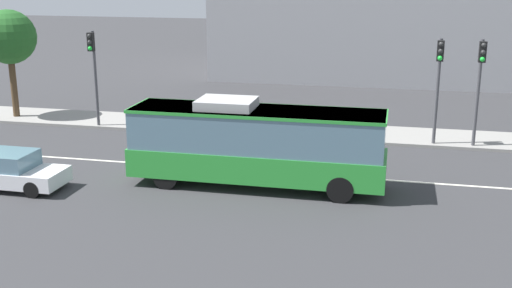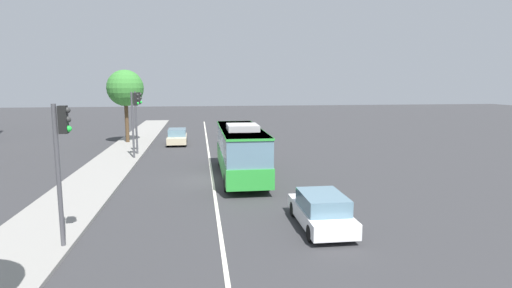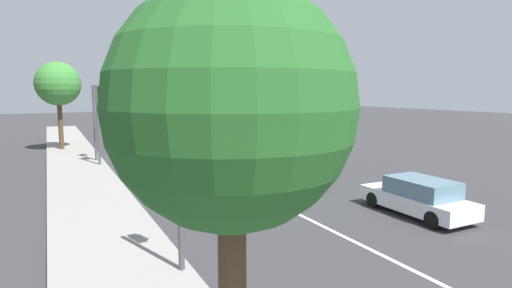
{
  "view_description": "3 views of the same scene",
  "coord_description": "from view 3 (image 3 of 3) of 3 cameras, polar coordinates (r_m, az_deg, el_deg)",
  "views": [
    {
      "loc": [
        5.78,
        -25.15,
        8.38
      ],
      "look_at": [
        0.55,
        -1.76,
        1.71
      ],
      "focal_mm": 44.68,
      "sensor_mm": 36.0,
      "label": 1
    },
    {
      "loc": [
        -24.71,
        0.74,
        5.92
      ],
      "look_at": [
        2.91,
        -3.08,
        1.74
      ],
      "focal_mm": 28.95,
      "sensor_mm": 36.0,
      "label": 2
    },
    {
      "loc": [
        -19.91,
        8.58,
        4.85
      ],
      "look_at": [
        0.72,
        -1.95,
        1.81
      ],
      "focal_mm": 28.66,
      "sensor_mm": 36.0,
      "label": 3
    }
  ],
  "objects": [
    {
      "name": "lane_centre_line",
      "position": [
        22.22,
        -3.65,
        -5.14
      ],
      "size": [
        76.0,
        0.16,
        0.01
      ],
      "primitive_type": "cube",
      "color": "silver",
      "rests_on": "ground_plane"
    },
    {
      "name": "traffic_light_far_corner",
      "position": [
        29.62,
        -21.39,
        4.47
      ],
      "size": [
        0.32,
        0.62,
        5.2
      ],
      "rotation": [
        0.0,
        0.0,
        -1.55
      ],
      "color": "#47474C",
      "rests_on": "ground_plane"
    },
    {
      "name": "sidewalk_kerb",
      "position": [
        20.53,
        -22.27,
        -6.56
      ],
      "size": [
        80.0,
        3.48,
        0.14
      ],
      "primitive_type": "cube",
      "color": "gray",
      "rests_on": "ground_plane"
    },
    {
      "name": "sedan_beige",
      "position": [
        36.07,
        -17.75,
        0.55
      ],
      "size": [
        4.52,
        1.87,
        1.46
      ],
      "rotation": [
        0.0,
        0.0,
        3.15
      ],
      "color": "#C6B793",
      "rests_on": "ground_plane"
    },
    {
      "name": "traffic_light_near_corner",
      "position": [
        10.62,
        -9.97,
        0.4
      ],
      "size": [
        0.33,
        0.62,
        5.2
      ],
      "rotation": [
        0.0,
        0.0,
        -1.52
      ],
      "color": "#47474C",
      "rests_on": "ground_plane"
    },
    {
      "name": "traffic_light_mid_block",
      "position": [
        27.79,
        -20.98,
        4.32
      ],
      "size": [
        0.33,
        0.62,
        5.2
      ],
      "rotation": [
        0.0,
        0.0,
        -1.61
      ],
      "color": "#47474C",
      "rests_on": "ground_plane"
    },
    {
      "name": "ground_plane",
      "position": [
        22.22,
        -3.65,
        -5.15
      ],
      "size": [
        160.0,
        160.0,
        0.0
      ],
      "primitive_type": "plane",
      "color": "#333335"
    },
    {
      "name": "transit_bus",
      "position": [
        23.16,
        -0.16,
        -0.07
      ],
      "size": [
        10.01,
        2.55,
        3.46
      ],
      "rotation": [
        0.0,
        0.0,
        -0.0
      ],
      "color": "green",
      "rests_on": "ground_plane"
    },
    {
      "name": "street_tree_kerbside_left",
      "position": [
        4.93,
        -3.51,
        4.62
      ],
      "size": [
        3.02,
        3.02,
        6.16
      ],
      "color": "#4C3823",
      "rests_on": "ground_plane"
    },
    {
      "name": "street_tree_kerbside_centre",
      "position": [
        36.49,
        -25.9,
        7.51
      ],
      "size": [
        3.48,
        3.48,
        7.13
      ],
      "color": "#4C3823",
      "rests_on": "ground_plane"
    },
    {
      "name": "sedan_white",
      "position": [
        17.3,
        21.66,
        -6.87
      ],
      "size": [
        4.52,
        1.85,
        1.46
      ],
      "rotation": [
        0.0,
        0.0,
        -0.01
      ],
      "color": "white",
      "rests_on": "ground_plane"
    }
  ]
}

